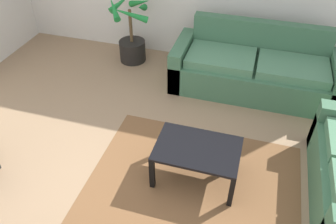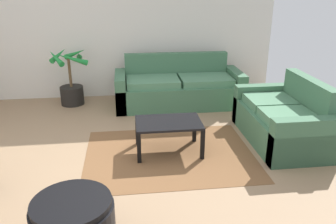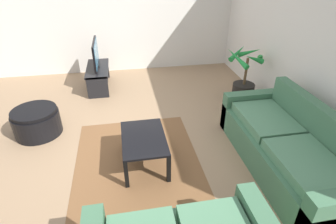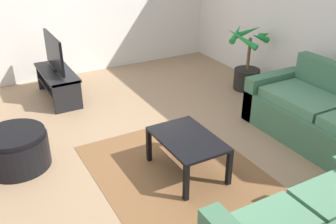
# 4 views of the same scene
# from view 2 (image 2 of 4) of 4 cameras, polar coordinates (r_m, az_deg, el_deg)

# --- Properties ---
(ground_plane) EXTENTS (6.60, 6.60, 0.00)m
(ground_plane) POSITION_cam_2_polar(r_m,az_deg,el_deg) (4.24, -7.67, -9.74)
(ground_plane) COLOR #937556
(wall_back) EXTENTS (6.00, 0.06, 2.70)m
(wall_back) POSITION_cam_2_polar(r_m,az_deg,el_deg) (6.70, -8.22, 13.93)
(wall_back) COLOR silver
(wall_back) RESTS_ON ground
(couch_main) EXTENTS (2.29, 0.90, 0.90)m
(couch_main) POSITION_cam_2_polar(r_m,az_deg,el_deg) (6.29, 1.78, 3.89)
(couch_main) COLOR #3F6B4C
(couch_main) RESTS_ON ground
(couch_loveseat) EXTENTS (0.90, 1.60, 0.90)m
(couch_loveseat) POSITION_cam_2_polar(r_m,az_deg,el_deg) (5.12, 18.58, -1.38)
(couch_loveseat) COLOR #3F6B4C
(couch_loveseat) RESTS_ON ground
(coffee_table) EXTENTS (0.86, 0.57, 0.43)m
(coffee_table) POSITION_cam_2_polar(r_m,az_deg,el_deg) (4.50, 0.09, -2.32)
(coffee_table) COLOR black
(coffee_table) RESTS_ON ground
(area_rug) EXTENTS (2.20, 1.70, 0.01)m
(area_rug) POSITION_cam_2_polar(r_m,az_deg,el_deg) (4.57, 0.24, -7.07)
(area_rug) COLOR brown
(area_rug) RESTS_ON ground
(potted_palm) EXTENTS (0.74, 0.75, 1.05)m
(potted_palm) POSITION_cam_2_polar(r_m,az_deg,el_deg) (6.52, -15.87, 4.40)
(potted_palm) COLOR black
(potted_palm) RESTS_ON ground
(ottoman) EXTENTS (0.72, 0.72, 0.43)m
(ottoman) POSITION_cam_2_polar(r_m,az_deg,el_deg) (3.20, -15.49, -17.27)
(ottoman) COLOR black
(ottoman) RESTS_ON ground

